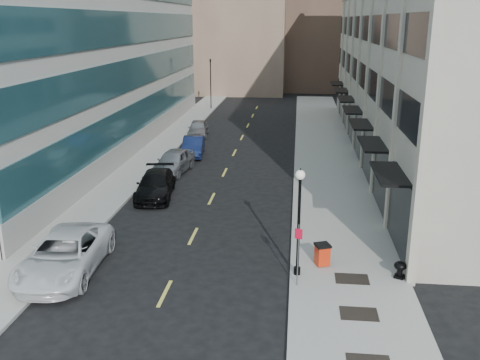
% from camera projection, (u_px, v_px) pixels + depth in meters
% --- Properties ---
extents(ground, '(160.00, 160.00, 0.00)m').
position_uv_depth(ground, '(152.00, 320.00, 19.64)').
color(ground, black).
rests_on(ground, ground).
extents(sidewalk_right, '(5.00, 80.00, 0.15)m').
position_uv_depth(sidewalk_right, '(329.00, 174.00, 37.90)').
color(sidewalk_right, '#9B9A8D').
rests_on(sidewalk_right, ground).
extents(sidewalk_left, '(3.00, 80.00, 0.15)m').
position_uv_depth(sidewalk_left, '(137.00, 169.00, 39.33)').
color(sidewalk_left, '#9B9A8D').
rests_on(sidewalk_left, ground).
extents(building_right, '(15.30, 46.50, 18.25)m').
position_uv_depth(building_right, '(454.00, 42.00, 41.02)').
color(building_right, '#B3AC97').
rests_on(building_right, ground).
extents(building_left, '(16.14, 46.00, 20.00)m').
position_uv_depth(building_left, '(44.00, 27.00, 44.12)').
color(building_left, beige).
rests_on(building_left, ground).
extents(skyline_tan_far, '(12.00, 14.00, 22.00)m').
position_uv_depth(skyline_tan_far, '(189.00, 17.00, 92.20)').
color(skyline_tan_far, '#937760').
rests_on(skyline_tan_far, ground).
extents(skyline_stone, '(10.00, 14.00, 20.00)m').
position_uv_depth(skyline_stone, '(389.00, 24.00, 77.77)').
color(skyline_stone, '#B3AC97').
rests_on(skyline_stone, ground).
extents(grate_mid, '(1.40, 1.00, 0.01)m').
position_uv_depth(grate_mid, '(359.00, 314.00, 19.77)').
color(grate_mid, black).
rests_on(grate_mid, sidewalk_right).
extents(grate_far, '(1.40, 1.00, 0.01)m').
position_uv_depth(grate_far, '(352.00, 279.00, 22.44)').
color(grate_far, black).
rests_on(grate_far, sidewalk_right).
extents(road_centerline, '(0.15, 68.20, 0.01)m').
position_uv_depth(road_centerline, '(219.00, 184.00, 35.83)').
color(road_centerline, '#D8CC4C').
rests_on(road_centerline, ground).
extents(traffic_signal, '(0.66, 0.66, 6.98)m').
position_uv_depth(traffic_signal, '(210.00, 62.00, 64.27)').
color(traffic_signal, black).
rests_on(traffic_signal, ground).
extents(car_white_van, '(3.23, 6.41, 1.74)m').
position_uv_depth(car_white_van, '(65.00, 254.00, 23.07)').
color(car_white_van, silver).
rests_on(car_white_van, ground).
extents(car_black_pickup, '(2.80, 5.53, 1.54)m').
position_uv_depth(car_black_pickup, '(155.00, 185.00, 33.12)').
color(car_black_pickup, black).
rests_on(car_black_pickup, ground).
extents(car_silver_sedan, '(2.61, 5.17, 1.69)m').
position_uv_depth(car_silver_sedan, '(174.00, 161.00, 38.32)').
color(car_silver_sedan, gray).
rests_on(car_silver_sedan, ground).
extents(car_blue_sedan, '(2.09, 4.76, 1.52)m').
position_uv_depth(car_blue_sedan, '(193.00, 146.00, 43.25)').
color(car_blue_sedan, '#121D45').
rests_on(car_blue_sedan, ground).
extents(car_grey_sedan, '(2.25, 4.65, 1.53)m').
position_uv_depth(car_grey_sedan, '(198.00, 128.00, 50.37)').
color(car_grey_sedan, gray).
rests_on(car_grey_sedan, ground).
extents(trash_bin, '(0.80, 0.80, 1.01)m').
position_uv_depth(trash_bin, '(322.00, 254.00, 23.55)').
color(trash_bin, red).
rests_on(trash_bin, sidewalk_right).
extents(lamppost, '(0.39, 0.39, 4.73)m').
position_uv_depth(lamppost, '(299.00, 213.00, 22.07)').
color(lamppost, black).
rests_on(lamppost, sidewalk_right).
extents(sign_post, '(0.30, 0.13, 2.66)m').
position_uv_depth(sign_post, '(298.00, 247.00, 21.42)').
color(sign_post, slate).
rests_on(sign_post, sidewalk_right).
extents(urn_planter, '(0.53, 0.53, 0.73)m').
position_uv_depth(urn_planter, '(400.00, 268.00, 22.43)').
color(urn_planter, black).
rests_on(urn_planter, sidewalk_right).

